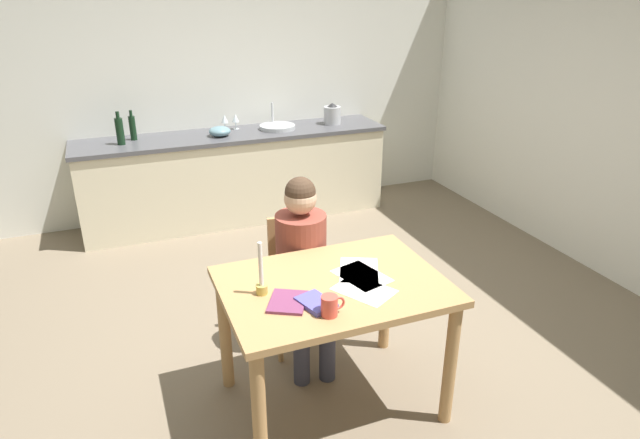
{
  "coord_description": "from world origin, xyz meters",
  "views": [
    {
      "loc": [
        -1.17,
        -3.04,
        2.26
      ],
      "look_at": [
        0.04,
        0.02,
        0.85
      ],
      "focal_mm": 31.03,
      "sensor_mm": 36.0,
      "label": 1
    }
  ],
  "objects_px": {
    "mixing_bowl": "(220,131)",
    "wine_glass_by_kettle": "(225,119)",
    "book_magazine": "(316,303)",
    "sink_unit": "(277,127)",
    "bottle_vinegar": "(133,127)",
    "book_cookery": "(288,302)",
    "bottle_oil": "(120,131)",
    "wine_glass_near_sink": "(235,118)",
    "stovetop_kettle": "(332,115)",
    "coffee_mug": "(330,306)",
    "person_seated": "(303,259)",
    "dining_table": "(333,303)",
    "candlestick": "(261,280)",
    "chair_at_table": "(299,276)"
  },
  "relations": [
    {
      "from": "dining_table",
      "to": "wine_glass_near_sink",
      "type": "distance_m",
      "value": 3.1
    },
    {
      "from": "sink_unit",
      "to": "mixing_bowl",
      "type": "bearing_deg",
      "value": -173.15
    },
    {
      "from": "chair_at_table",
      "to": "bottle_oil",
      "type": "height_order",
      "value": "bottle_oil"
    },
    {
      "from": "stovetop_kettle",
      "to": "mixing_bowl",
      "type": "bearing_deg",
      "value": -176.76
    },
    {
      "from": "dining_table",
      "to": "wine_glass_by_kettle",
      "type": "xyz_separation_m",
      "value": [
        0.11,
        3.07,
        0.34
      ]
    },
    {
      "from": "book_cookery",
      "to": "wine_glass_near_sink",
      "type": "bearing_deg",
      "value": 109.49
    },
    {
      "from": "coffee_mug",
      "to": "book_magazine",
      "type": "distance_m",
      "value": 0.12
    },
    {
      "from": "book_cookery",
      "to": "bottle_oil",
      "type": "height_order",
      "value": "bottle_oil"
    },
    {
      "from": "candlestick",
      "to": "wine_glass_by_kettle",
      "type": "height_order",
      "value": "candlestick"
    },
    {
      "from": "bottle_oil",
      "to": "stovetop_kettle",
      "type": "height_order",
      "value": "bottle_oil"
    },
    {
      "from": "bottle_vinegar",
      "to": "stovetop_kettle",
      "type": "bearing_deg",
      "value": -2.58
    },
    {
      "from": "sink_unit",
      "to": "bottle_vinegar",
      "type": "bearing_deg",
      "value": 176.47
    },
    {
      "from": "person_seated",
      "to": "wine_glass_near_sink",
      "type": "height_order",
      "value": "person_seated"
    },
    {
      "from": "person_seated",
      "to": "coffee_mug",
      "type": "bearing_deg",
      "value": -100.84
    },
    {
      "from": "dining_table",
      "to": "chair_at_table",
      "type": "distance_m",
      "value": 0.7
    },
    {
      "from": "person_seated",
      "to": "sink_unit",
      "type": "xyz_separation_m",
      "value": [
        0.59,
        2.4,
        0.24
      ]
    },
    {
      "from": "coffee_mug",
      "to": "book_magazine",
      "type": "relative_size",
      "value": 0.64
    },
    {
      "from": "dining_table",
      "to": "candlestick",
      "type": "xyz_separation_m",
      "value": [
        -0.38,
        0.03,
        0.21
      ]
    },
    {
      "from": "bottle_oil",
      "to": "mixing_bowl",
      "type": "relative_size",
      "value": 1.46
    },
    {
      "from": "wine_glass_near_sink",
      "to": "wine_glass_by_kettle",
      "type": "bearing_deg",
      "value": 180.0
    },
    {
      "from": "book_magazine",
      "to": "stovetop_kettle",
      "type": "bearing_deg",
      "value": 48.77
    },
    {
      "from": "bottle_oil",
      "to": "book_magazine",
      "type": "bearing_deg",
      "value": -76.61
    },
    {
      "from": "candlestick",
      "to": "chair_at_table",
      "type": "bearing_deg",
      "value": 56.59
    },
    {
      "from": "sink_unit",
      "to": "wine_glass_by_kettle",
      "type": "distance_m",
      "value": 0.53
    },
    {
      "from": "mixing_bowl",
      "to": "chair_at_table",
      "type": "bearing_deg",
      "value": -89.29
    },
    {
      "from": "chair_at_table",
      "to": "sink_unit",
      "type": "xyz_separation_m",
      "value": [
        0.58,
        2.26,
        0.44
      ]
    },
    {
      "from": "book_magazine",
      "to": "stovetop_kettle",
      "type": "height_order",
      "value": "stovetop_kettle"
    },
    {
      "from": "bottle_oil",
      "to": "wine_glass_by_kettle",
      "type": "height_order",
      "value": "bottle_oil"
    },
    {
      "from": "person_seated",
      "to": "bottle_vinegar",
      "type": "height_order",
      "value": "person_seated"
    },
    {
      "from": "mixing_bowl",
      "to": "wine_glass_by_kettle",
      "type": "bearing_deg",
      "value": 65.45
    },
    {
      "from": "book_magazine",
      "to": "wine_glass_by_kettle",
      "type": "relative_size",
      "value": 1.24
    },
    {
      "from": "book_magazine",
      "to": "mixing_bowl",
      "type": "distance_m",
      "value": 3.03
    },
    {
      "from": "book_magazine",
      "to": "sink_unit",
      "type": "height_order",
      "value": "sink_unit"
    },
    {
      "from": "book_cookery",
      "to": "wine_glass_near_sink",
      "type": "xyz_separation_m",
      "value": [
        0.51,
        3.18,
        0.21
      ]
    },
    {
      "from": "chair_at_table",
      "to": "book_magazine",
      "type": "height_order",
      "value": "chair_at_table"
    },
    {
      "from": "coffee_mug",
      "to": "wine_glass_near_sink",
      "type": "height_order",
      "value": "wine_glass_near_sink"
    },
    {
      "from": "dining_table",
      "to": "wine_glass_near_sink",
      "type": "xyz_separation_m",
      "value": [
        0.22,
        3.07,
        0.34
      ]
    },
    {
      "from": "stovetop_kettle",
      "to": "wine_glass_near_sink",
      "type": "distance_m",
      "value": 1.01
    },
    {
      "from": "bottle_vinegar",
      "to": "wine_glass_near_sink",
      "type": "relative_size",
      "value": 1.82
    },
    {
      "from": "book_cookery",
      "to": "bottle_oil",
      "type": "distance_m",
      "value": 3.06
    },
    {
      "from": "coffee_mug",
      "to": "book_cookery",
      "type": "height_order",
      "value": "coffee_mug"
    },
    {
      "from": "dining_table",
      "to": "mixing_bowl",
      "type": "xyz_separation_m",
      "value": [
        0.01,
        2.86,
        0.28
      ]
    },
    {
      "from": "coffee_mug",
      "to": "bottle_oil",
      "type": "height_order",
      "value": "bottle_oil"
    },
    {
      "from": "mixing_bowl",
      "to": "wine_glass_near_sink",
      "type": "relative_size",
      "value": 1.36
    },
    {
      "from": "book_magazine",
      "to": "book_cookery",
      "type": "height_order",
      "value": "book_magazine"
    },
    {
      "from": "coffee_mug",
      "to": "candlestick",
      "type": "height_order",
      "value": "candlestick"
    },
    {
      "from": "book_magazine",
      "to": "chair_at_table",
      "type": "bearing_deg",
      "value": 59.25
    },
    {
      "from": "sink_unit",
      "to": "book_magazine",
      "type": "bearing_deg",
      "value": -104.1
    },
    {
      "from": "stovetop_kettle",
      "to": "wine_glass_by_kettle",
      "type": "distance_m",
      "value": 1.12
    },
    {
      "from": "person_seated",
      "to": "book_cookery",
      "type": "bearing_deg",
      "value": -116.14
    }
  ]
}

